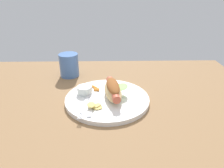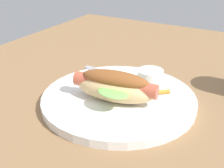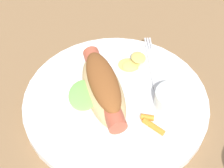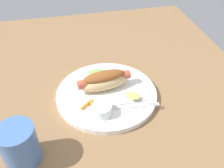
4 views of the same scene
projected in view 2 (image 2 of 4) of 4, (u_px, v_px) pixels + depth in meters
ground_plane at (109, 101)px, 61.01cm from camera, size 120.00×90.00×1.80cm
plate at (119, 99)px, 58.15cm from camera, size 29.71×29.71×1.60cm
hot_dog at (115, 86)px, 54.73cm from camera, size 9.65×16.21×5.82cm
sauce_ramekin at (150, 76)px, 62.28cm from camera, size 5.35×5.35×2.87cm
fork at (113, 75)px, 66.07cm from camera, size 2.74×14.87×0.40cm
knife at (113, 79)px, 64.10cm from camera, size 1.42×15.28×0.36cm
chips_pile at (100, 78)px, 63.61cm from camera, size 5.53×4.73×1.79cm
carrot_garnish at (157, 92)px, 58.24cm from camera, size 3.14×4.18×0.87cm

